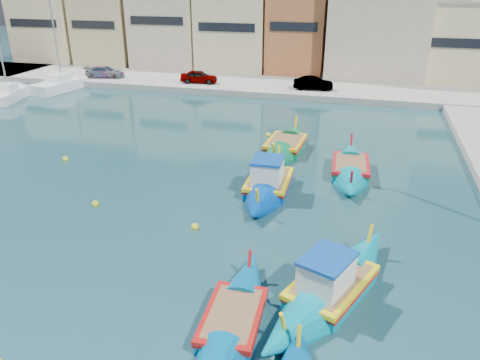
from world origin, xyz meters
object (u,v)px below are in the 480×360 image
at_px(luzzu_blue_cabin, 269,184).
at_px(luzzu_blue_south, 233,322).
at_px(luzzu_green, 285,147).
at_px(yacht_north, 72,83).
at_px(luzzu_cyan_mid, 350,169).
at_px(yacht_midnorth, 15,92).
at_px(luzzu_turquoise_cabin, 331,288).

relative_size(luzzu_blue_cabin, luzzu_blue_south, 1.12).
xyz_separation_m(luzzu_blue_cabin, luzzu_blue_south, (1.13, -10.80, -0.14)).
distance_m(luzzu_green, yacht_north, 28.13).
bearing_deg(yacht_north, luzzu_cyan_mid, -28.85).
bearing_deg(yacht_midnorth, luzzu_green, -16.34).
xyz_separation_m(luzzu_green, luzzu_blue_south, (1.38, -17.25, -0.05)).
bearing_deg(luzzu_blue_south, luzzu_green, 94.57).
xyz_separation_m(luzzu_blue_cabin, luzzu_cyan_mid, (4.10, 3.58, -0.11)).
bearing_deg(luzzu_green, luzzu_turquoise_cabin, -73.68).
relative_size(luzzu_blue_south, yacht_north, 0.70).
bearing_deg(yacht_north, luzzu_green, -28.01).
xyz_separation_m(luzzu_cyan_mid, yacht_north, (-29.19, 16.08, 0.17)).
bearing_deg(luzzu_turquoise_cabin, luzzu_blue_cabin, 116.11).
bearing_deg(luzzu_turquoise_cabin, yacht_midnorth, 144.47).
height_order(luzzu_turquoise_cabin, yacht_north, yacht_north).
bearing_deg(yacht_midnorth, luzzu_turquoise_cabin, -35.53).
distance_m(luzzu_blue_cabin, luzzu_blue_south, 10.86).
bearing_deg(luzzu_blue_cabin, luzzu_green, 92.26).
bearing_deg(yacht_north, luzzu_turquoise_cabin, -43.79).
height_order(luzzu_green, yacht_north, yacht_north).
height_order(luzzu_turquoise_cabin, yacht_midnorth, yacht_midnorth).
xyz_separation_m(luzzu_turquoise_cabin, yacht_midnorth, (-32.00, 22.85, 0.05)).
xyz_separation_m(luzzu_turquoise_cabin, luzzu_cyan_mid, (0.04, 11.87, -0.09)).
distance_m(luzzu_cyan_mid, luzzu_green, 5.21).
xyz_separation_m(luzzu_blue_south, yacht_north, (-26.22, 30.47, 0.21)).
distance_m(luzzu_turquoise_cabin, luzzu_blue_cabin, 9.22).
bearing_deg(luzzu_cyan_mid, luzzu_blue_cabin, -138.84).
relative_size(luzzu_turquoise_cabin, luzzu_blue_cabin, 1.07).
distance_m(luzzu_turquoise_cabin, luzzu_cyan_mid, 11.87).
distance_m(luzzu_blue_south, yacht_midnorth, 38.58).
xyz_separation_m(luzzu_green, yacht_midnorth, (-27.68, 8.12, 0.12)).
bearing_deg(luzzu_blue_south, luzzu_turquoise_cabin, 40.65).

